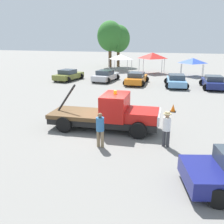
{
  "coord_description": "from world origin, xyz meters",
  "views": [
    {
      "loc": [
        4.52,
        -12.69,
        4.99
      ],
      "look_at": [
        0.5,
        0.0,
        1.05
      ],
      "focal_mm": 40.0,
      "sensor_mm": 36.0,
      "label": 1
    }
  ],
  "objects_px": {
    "tow_truck": "(110,114)",
    "parked_car_olive": "(68,75)",
    "canopy_tent_red": "(153,56)",
    "traffic_cone": "(173,108)",
    "person_near_truck": "(167,126)",
    "parked_car_skyblue": "(176,81)",
    "tree_center": "(110,36)",
    "parked_car_orange": "(136,78)",
    "tree_left": "(118,39)",
    "canopy_tent_white": "(121,57)",
    "person_at_hood": "(100,128)",
    "parked_car_navy": "(213,82)",
    "parked_car_silver": "(106,76)",
    "canopy_tent_blue": "(193,61)"
  },
  "relations": [
    {
      "from": "parked_car_skyblue",
      "to": "tree_center",
      "type": "distance_m",
      "value": 20.81
    },
    {
      "from": "parked_car_olive",
      "to": "parked_car_skyblue",
      "type": "distance_m",
      "value": 12.94
    },
    {
      "from": "tree_center",
      "to": "parked_car_skyblue",
      "type": "bearing_deg",
      "value": -51.59
    },
    {
      "from": "person_at_hood",
      "to": "parked_car_navy",
      "type": "xyz_separation_m",
      "value": [
        6.09,
        17.15,
        -0.33
      ]
    },
    {
      "from": "person_at_hood",
      "to": "parked_car_orange",
      "type": "relative_size",
      "value": 0.35
    },
    {
      "from": "person_at_hood",
      "to": "person_near_truck",
      "type": "bearing_deg",
      "value": -67.53
    },
    {
      "from": "parked_car_skyblue",
      "to": "canopy_tent_white",
      "type": "distance_m",
      "value": 14.1
    },
    {
      "from": "canopy_tent_red",
      "to": "tree_left",
      "type": "xyz_separation_m",
      "value": [
        -7.25,
        6.98,
        2.33
      ]
    },
    {
      "from": "person_near_truck",
      "to": "canopy_tent_blue",
      "type": "xyz_separation_m",
      "value": [
        0.95,
        24.71,
        1.07
      ]
    },
    {
      "from": "canopy_tent_red",
      "to": "tow_truck",
      "type": "bearing_deg",
      "value": -86.62
    },
    {
      "from": "tow_truck",
      "to": "canopy_tent_red",
      "type": "bearing_deg",
      "value": 88.97
    },
    {
      "from": "canopy_tent_red",
      "to": "traffic_cone",
      "type": "height_order",
      "value": "canopy_tent_red"
    },
    {
      "from": "canopy_tent_blue",
      "to": "tree_left",
      "type": "xyz_separation_m",
      "value": [
        -12.92,
        8.32,
        2.81
      ]
    },
    {
      "from": "parked_car_silver",
      "to": "tree_center",
      "type": "bearing_deg",
      "value": 20.54
    },
    {
      "from": "parked_car_navy",
      "to": "parked_car_orange",
      "type": "bearing_deg",
      "value": 82.97
    },
    {
      "from": "person_at_hood",
      "to": "tree_left",
      "type": "distance_m",
      "value": 35.42
    },
    {
      "from": "tow_truck",
      "to": "tree_center",
      "type": "relative_size",
      "value": 0.8
    },
    {
      "from": "parked_car_silver",
      "to": "parked_car_skyblue",
      "type": "height_order",
      "value": "same"
    },
    {
      "from": "tow_truck",
      "to": "person_at_hood",
      "type": "xyz_separation_m",
      "value": [
        0.3,
        -2.42,
        0.08
      ]
    },
    {
      "from": "tow_truck",
      "to": "canopy_tent_white",
      "type": "xyz_separation_m",
      "value": [
        -6.44,
        25.22,
        1.34
      ]
    },
    {
      "from": "parked_car_olive",
      "to": "parked_car_silver",
      "type": "height_order",
      "value": "same"
    },
    {
      "from": "parked_car_orange",
      "to": "traffic_cone",
      "type": "relative_size",
      "value": 8.72
    },
    {
      "from": "canopy_tent_blue",
      "to": "person_at_hood",
      "type": "bearing_deg",
      "value": -98.65
    },
    {
      "from": "canopy_tent_red",
      "to": "canopy_tent_white",
      "type": "bearing_deg",
      "value": 173.21
    },
    {
      "from": "tow_truck",
      "to": "parked_car_navy",
      "type": "height_order",
      "value": "tow_truck"
    },
    {
      "from": "tow_truck",
      "to": "parked_car_orange",
      "type": "bearing_deg",
      "value": 92.09
    },
    {
      "from": "parked_car_skyblue",
      "to": "parked_car_olive",
      "type": "bearing_deg",
      "value": 80.4
    },
    {
      "from": "parked_car_skyblue",
      "to": "canopy_tent_red",
      "type": "relative_size",
      "value": 1.45
    },
    {
      "from": "tow_truck",
      "to": "canopy_tent_blue",
      "type": "bearing_deg",
      "value": 75.33
    },
    {
      "from": "parked_car_orange",
      "to": "tree_center",
      "type": "height_order",
      "value": "tree_center"
    },
    {
      "from": "parked_car_skyblue",
      "to": "canopy_tent_red",
      "type": "distance_m",
      "value": 11.02
    },
    {
      "from": "parked_car_olive",
      "to": "parked_car_skyblue",
      "type": "bearing_deg",
      "value": -84.8
    },
    {
      "from": "parked_car_silver",
      "to": "parked_car_orange",
      "type": "distance_m",
      "value": 4.03
    },
    {
      "from": "parked_car_silver",
      "to": "canopy_tent_red",
      "type": "xyz_separation_m",
      "value": [
        4.2,
        8.97,
        1.92
      ]
    },
    {
      "from": "tree_left",
      "to": "traffic_cone",
      "type": "bearing_deg",
      "value": -66.22
    },
    {
      "from": "person_near_truck",
      "to": "parked_car_skyblue",
      "type": "xyz_separation_m",
      "value": [
        -0.58,
        16.02,
        -0.37
      ]
    },
    {
      "from": "parked_car_navy",
      "to": "tree_left",
      "type": "bearing_deg",
      "value": 35.93
    },
    {
      "from": "person_near_truck",
      "to": "tree_left",
      "type": "height_order",
      "value": "tree_left"
    },
    {
      "from": "canopy_tent_white",
      "to": "tree_left",
      "type": "xyz_separation_m",
      "value": [
        -2.26,
        6.38,
        2.66
      ]
    },
    {
      "from": "parked_car_olive",
      "to": "parked_car_orange",
      "type": "height_order",
      "value": "same"
    },
    {
      "from": "parked_car_orange",
      "to": "parked_car_navy",
      "type": "xyz_separation_m",
      "value": [
        8.09,
        -0.16,
        -0.0
      ]
    },
    {
      "from": "person_at_hood",
      "to": "parked_car_skyblue",
      "type": "height_order",
      "value": "person_at_hood"
    },
    {
      "from": "person_at_hood",
      "to": "parked_car_orange",
      "type": "height_order",
      "value": "person_at_hood"
    },
    {
      "from": "parked_car_skyblue",
      "to": "canopy_tent_red",
      "type": "height_order",
      "value": "canopy_tent_red"
    },
    {
      "from": "parked_car_skyblue",
      "to": "traffic_cone",
      "type": "distance_m",
      "value": 9.9
    },
    {
      "from": "tow_truck",
      "to": "person_at_hood",
      "type": "distance_m",
      "value": 2.44
    },
    {
      "from": "tow_truck",
      "to": "parked_car_olive",
      "type": "relative_size",
      "value": 1.4
    },
    {
      "from": "person_near_truck",
      "to": "parked_car_orange",
      "type": "distance_m",
      "value": 17.06
    },
    {
      "from": "person_near_truck",
      "to": "tree_center",
      "type": "bearing_deg",
      "value": -152.04
    },
    {
      "from": "person_near_truck",
      "to": "traffic_cone",
      "type": "bearing_deg",
      "value": -173.37
    }
  ]
}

